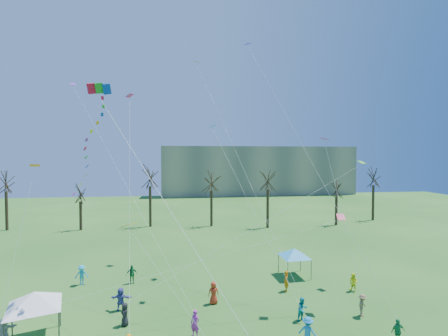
{
  "coord_description": "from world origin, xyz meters",
  "views": [
    {
      "loc": [
        -1.9,
        -15.98,
        11.74
      ],
      "look_at": [
        0.9,
        5.0,
        11.0
      ],
      "focal_mm": 25.0,
      "sensor_mm": 36.0,
      "label": 1
    }
  ],
  "objects": [
    {
      "name": "distant_building",
      "position": [
        22.0,
        82.0,
        7.5
      ],
      "size": [
        60.0,
        14.0,
        15.0
      ],
      "primitive_type": "cube",
      "color": "gray",
      "rests_on": "ground"
    },
    {
      "name": "bare_tree_row",
      "position": [
        2.99,
        36.55,
        6.96
      ],
      "size": [
        68.79,
        9.28,
        10.67
      ],
      "color": "black",
      "rests_on": "ground"
    },
    {
      "name": "big_box_kite",
      "position": [
        -7.63,
        5.3,
        12.42
      ],
      "size": [
        5.82,
        5.74,
        19.64
      ],
      "color": "red",
      "rests_on": "ground"
    },
    {
      "name": "small_kites_aloft",
      "position": [
        0.6,
        10.51,
        13.03
      ],
      "size": [
        29.2,
        21.26,
        34.58
      ],
      "color": "#DB5C0B",
      "rests_on": "ground"
    },
    {
      "name": "canopy_tent_white",
      "position": [
        -11.26,
        4.85,
        2.73
      ],
      "size": [
        4.07,
        4.07,
        3.23
      ],
      "color": "#3F3F44",
      "rests_on": "ground"
    },
    {
      "name": "canopy_tent_blue",
      "position": [
        9.0,
        13.19,
        2.32
      ],
      "size": [
        3.65,
        3.65,
        2.74
      ],
      "color": "#3F3F44",
      "rests_on": "ground"
    },
    {
      "name": "festival_crowd",
      "position": [
        -1.89,
        6.34,
        0.86
      ],
      "size": [
        27.15,
        14.55,
        1.84
      ],
      "color": "red",
      "rests_on": "ground"
    }
  ]
}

